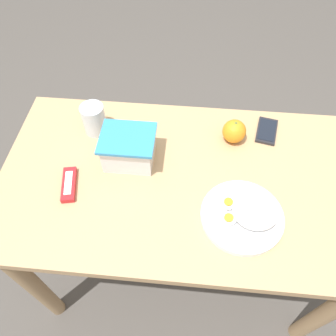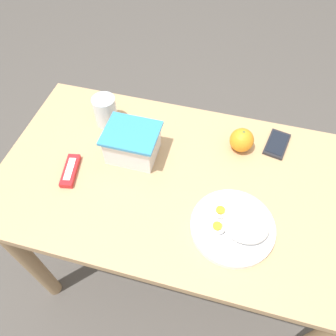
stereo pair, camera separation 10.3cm
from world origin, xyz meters
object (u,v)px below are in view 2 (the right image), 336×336
Objects in this scene: rice_plate at (236,226)px; candy_bar at (70,171)px; cell_phone at (277,144)px; food_container at (133,144)px; orange_fruit at (242,140)px; drinking_glass at (105,111)px.

rice_plate is 0.54m from candy_bar.
food_container is at bearing -160.36° from cell_phone.
candy_bar is (-0.51, -0.24, -0.03)m from orange_fruit.
rice_plate reaches higher than cell_phone.
orange_fruit reaches higher than rice_plate.
orange_fruit is 0.74× the size of drinking_glass.
drinking_glass is (-0.14, 0.12, 0.00)m from food_container.
food_container is at bearing -160.72° from orange_fruit.
cell_phone is (0.09, 0.35, -0.02)m from rice_plate.
food_container is 0.49m from cell_phone.
candy_bar is at bearing -97.43° from drinking_glass.
cell_phone is at bearing 75.22° from rice_plate.
rice_plate is 0.59m from drinking_glass.
rice_plate is at bearing -84.70° from orange_fruit.
rice_plate is 0.36m from cell_phone.
rice_plate is 1.82× the size of cell_phone.
food_container reaches higher than candy_bar.
cell_phone is 1.22× the size of drinking_glass.
orange_fruit is 0.33× the size of rice_plate.
food_container is 0.71× the size of rice_plate.
candy_bar is 0.98× the size of cell_phone.
food_container is at bearing 36.00° from candy_bar.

